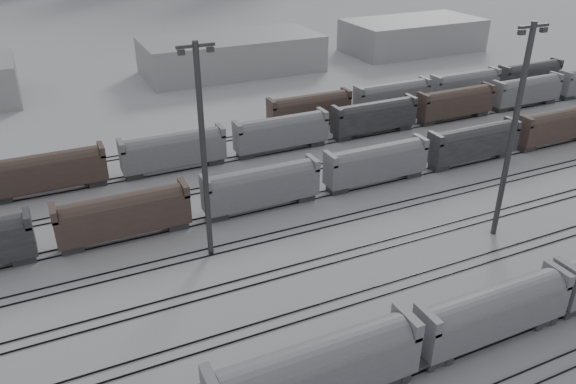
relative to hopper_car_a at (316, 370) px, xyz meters
name	(u,v)px	position (x,y,z in m)	size (l,w,h in m)	color
ground	(497,347)	(17.46, -1.00, -3.72)	(900.00, 900.00, 0.00)	silver
tracks	(385,247)	(17.46, 16.50, -3.64)	(220.00, 71.50, 0.16)	black
hopper_car_a	(316,370)	(0.00, 0.00, 0.00)	(16.84, 3.34, 6.02)	#232326
hopper_car_b	(493,310)	(17.29, 0.00, -0.37)	(15.17, 3.01, 5.43)	#232326
light_mast_b	(203,150)	(-0.68, 23.78, 8.69)	(3.74, 0.60, 23.38)	#373739
light_mast_c	(513,130)	(30.86, 13.77, 9.21)	(3.90, 0.62, 24.38)	#373739
bg_string_near	(376,165)	(25.46, 31.00, -0.92)	(151.00, 3.00, 5.60)	slate
bg_string_mid	(374,118)	(35.46, 47.00, -0.92)	(151.00, 3.00, 5.60)	#232326
bg_string_far	(429,92)	(52.96, 55.00, -0.92)	(66.00, 3.00, 5.60)	#4A362F
warehouse_mid	(232,55)	(27.46, 94.00, 0.28)	(40.00, 18.00, 8.00)	#99999C
warehouse_right	(412,35)	(77.46, 94.00, 0.28)	(35.00, 18.00, 8.00)	#99999C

